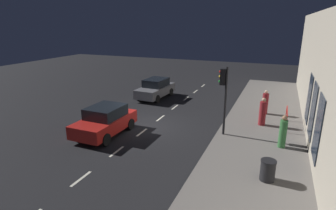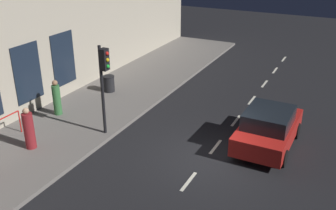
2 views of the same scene
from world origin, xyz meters
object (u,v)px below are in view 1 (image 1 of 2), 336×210
Objects in this scene: pedestrian_1 at (283,133)px; parked_car_0 at (155,89)px; pedestrian_2 at (263,113)px; parked_car_1 at (105,121)px; trash_bin at (268,170)px; traffic_light at (224,87)px; pedestrian_0 at (265,103)px.

parked_car_0 is at bearing -46.02° from pedestrian_1.
pedestrian_2 is (8.59, -3.58, 0.12)m from parked_car_0.
pedestrian_1 is at bearing -169.08° from parked_car_1.
pedestrian_1 reaches higher than parked_car_0.
pedestrian_2 is 1.98× the size of trash_bin.
pedestrian_2 is at bearing -80.79° from pedestrian_1.
pedestrian_1 is (3.06, -0.53, -1.85)m from traffic_light.
pedestrian_2 is 6.20m from trash_bin.
pedestrian_0 reaches higher than parked_car_0.
parked_car_1 is (0.66, -7.99, 0.00)m from parked_car_0.
traffic_light is 5.15m from trash_bin.
pedestrian_0 is 2.25m from pedestrian_2.
parked_car_1 is 4.65× the size of trash_bin.
parked_car_1 is (-6.00, -2.13, -1.96)m from traffic_light.
pedestrian_0 is 0.97× the size of pedestrian_2.
pedestrian_1 is at bearing -15.09° from pedestrian_2.
parked_car_0 is 8.02m from parked_car_1.
traffic_light is at bearing -77.33° from pedestrian_2.
traffic_light is 2.26× the size of pedestrian_1.
traffic_light reaches higher than parked_car_0.
traffic_light is 2.22× the size of pedestrian_2.
pedestrian_1 is at bearing 82.05° from trash_bin.
traffic_light reaches higher than parked_car_1.
parked_car_1 is at bearing -115.95° from pedestrian_0.
trash_bin is (0.66, -6.16, -0.33)m from pedestrian_2.
parked_car_0 is 11.63m from pedestrian_1.
parked_car_1 is 10.36m from pedestrian_0.
parked_car_1 is 2.44× the size of pedestrian_0.
traffic_light is 0.89× the size of parked_car_0.
traffic_light is 3.51m from pedestrian_2.
parked_car_1 is 2.39× the size of pedestrian_1.
pedestrian_0 is at bearing 174.04° from parked_car_0.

